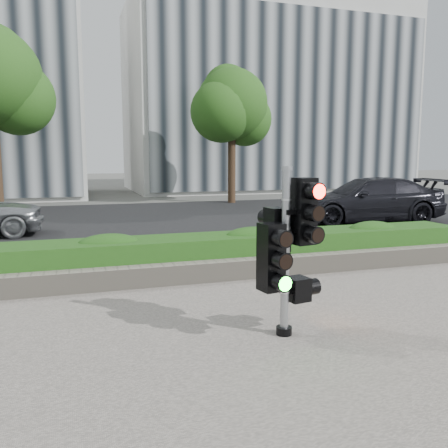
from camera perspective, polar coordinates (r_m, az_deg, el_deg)
The scene contains 10 objects.
ground at distance 6.50m, azimuth -0.89°, elevation -11.48°, with size 120.00×120.00×0.00m, color #51514C.
sidewalk at distance 4.37m, azimuth 9.48°, elevation -21.63°, with size 16.00×11.00×0.03m, color #9E9389.
road at distance 16.10m, azimuth -11.37°, elevation 0.17°, with size 60.00×13.00×0.02m, color black.
curb at distance 9.42m, azimuth -6.53°, elevation -4.96°, with size 60.00×0.25×0.12m, color gray.
stone_wall at distance 8.20m, azimuth -4.81°, elevation -5.90°, with size 12.00×0.32×0.34m, color gray.
hedge at distance 8.78m, azimuth -5.79°, elevation -3.84°, with size 12.00×1.00×0.68m, color #428829.
building_right at distance 33.62m, azimuth 4.72°, elevation 14.56°, with size 18.00×10.00×12.00m, color #B7B7B2.
tree_right at distance 22.73m, azimuth 0.87°, elevation 13.88°, with size 4.10×3.58×6.53m.
traffic_signal at distance 5.71m, azimuth 7.47°, elevation -2.27°, with size 0.73×0.59×2.04m.
car_dark at distance 16.50m, azimuth 16.78°, elevation 2.80°, with size 2.07×5.10×1.48m, color black.
Camera 1 is at (-1.79, -5.86, 2.17)m, focal length 38.00 mm.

